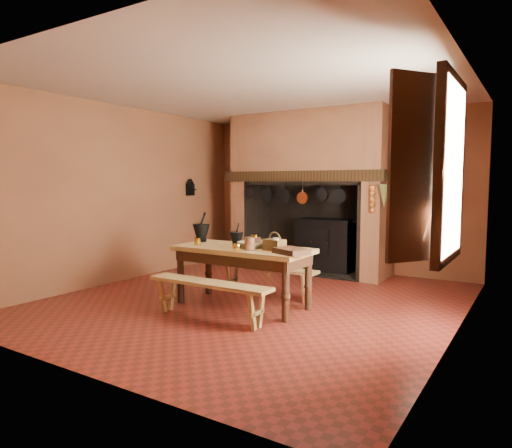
% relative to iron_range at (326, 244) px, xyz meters
% --- Properties ---
extents(floor, '(5.50, 5.50, 0.00)m').
position_rel_iron_range_xyz_m(floor, '(0.04, -2.45, -0.48)').
color(floor, maroon).
rests_on(floor, ground).
extents(ceiling, '(5.50, 5.50, 0.00)m').
position_rel_iron_range_xyz_m(ceiling, '(0.04, -2.45, 2.32)').
color(ceiling, silver).
rests_on(ceiling, back_wall).
extents(back_wall, '(5.00, 0.02, 2.80)m').
position_rel_iron_range_xyz_m(back_wall, '(0.04, 0.30, 0.92)').
color(back_wall, '#915A3A').
rests_on(back_wall, floor).
extents(wall_left, '(0.02, 5.50, 2.80)m').
position_rel_iron_range_xyz_m(wall_left, '(-2.46, -2.45, 0.92)').
color(wall_left, '#915A3A').
rests_on(wall_left, floor).
extents(wall_right, '(0.02, 5.50, 2.80)m').
position_rel_iron_range_xyz_m(wall_right, '(2.54, -2.45, 0.92)').
color(wall_right, '#915A3A').
rests_on(wall_right, floor).
extents(wall_front, '(5.00, 0.02, 2.80)m').
position_rel_iron_range_xyz_m(wall_front, '(0.04, -5.20, 0.92)').
color(wall_front, '#915A3A').
rests_on(wall_front, floor).
extents(chimney_breast, '(2.95, 0.96, 2.80)m').
position_rel_iron_range_xyz_m(chimney_breast, '(-0.26, -0.14, 1.33)').
color(chimney_breast, '#915A3A').
rests_on(chimney_breast, floor).
extents(iron_range, '(1.12, 0.55, 1.60)m').
position_rel_iron_range_xyz_m(iron_range, '(0.00, 0.00, 0.00)').
color(iron_range, black).
rests_on(iron_range, floor).
extents(hearth_pans, '(0.51, 0.62, 0.20)m').
position_rel_iron_range_xyz_m(hearth_pans, '(-1.01, -0.23, -0.39)').
color(hearth_pans, gold).
rests_on(hearth_pans, floor).
extents(hanging_pans, '(1.92, 0.29, 0.27)m').
position_rel_iron_range_xyz_m(hanging_pans, '(-0.30, -0.64, 0.88)').
color(hanging_pans, black).
rests_on(hanging_pans, chimney_breast).
extents(onion_string, '(0.12, 0.10, 0.46)m').
position_rel_iron_range_xyz_m(onion_string, '(1.04, -0.66, 0.85)').
color(onion_string, '#B86021').
rests_on(onion_string, chimney_breast).
extents(herb_bunch, '(0.20, 0.20, 0.35)m').
position_rel_iron_range_xyz_m(herb_bunch, '(1.22, -0.66, 0.90)').
color(herb_bunch, brown).
rests_on(herb_bunch, chimney_breast).
extents(window, '(0.39, 1.75, 1.76)m').
position_rel_iron_range_xyz_m(window, '(2.39, -2.85, 1.22)').
color(window, white).
rests_on(window, wall_right).
extents(wall_coffee_mill, '(0.23, 0.16, 0.31)m').
position_rel_iron_range_xyz_m(wall_coffee_mill, '(-2.38, -0.90, 1.03)').
color(wall_coffee_mill, black).
rests_on(wall_coffee_mill, wall_left).
extents(work_table, '(1.77, 0.78, 0.76)m').
position_rel_iron_range_xyz_m(work_table, '(0.05, -2.75, 0.16)').
color(work_table, tan).
rests_on(work_table, floor).
extents(bench_front, '(1.59, 0.28, 0.45)m').
position_rel_iron_range_xyz_m(bench_front, '(0.05, -3.45, -0.15)').
color(bench_front, tan).
rests_on(bench_front, floor).
extents(bench_back, '(1.47, 0.26, 0.41)m').
position_rel_iron_range_xyz_m(bench_back, '(0.05, -2.13, -0.17)').
color(bench_back, tan).
rests_on(bench_back, floor).
extents(mortar_large, '(0.24, 0.24, 0.41)m').
position_rel_iron_range_xyz_m(mortar_large, '(-0.73, -2.61, 0.42)').
color(mortar_large, black).
rests_on(mortar_large, work_table).
extents(mortar_small, '(0.18, 0.18, 0.31)m').
position_rel_iron_range_xyz_m(mortar_small, '(-0.05, -2.73, 0.38)').
color(mortar_small, black).
rests_on(mortar_small, work_table).
extents(coffee_grinder, '(0.18, 0.15, 0.20)m').
position_rel_iron_range_xyz_m(coffee_grinder, '(0.18, -2.68, 0.36)').
color(coffee_grinder, '#331B10').
rests_on(coffee_grinder, work_table).
extents(brass_mug_a, '(0.09, 0.09, 0.10)m').
position_rel_iron_range_xyz_m(brass_mug_a, '(-0.55, -2.91, 0.33)').
color(brass_mug_a, gold).
rests_on(brass_mug_a, work_table).
extents(brass_mug_b, '(0.11, 0.11, 0.10)m').
position_rel_iron_range_xyz_m(brass_mug_b, '(0.12, -2.64, 0.33)').
color(brass_mug_b, gold).
rests_on(brass_mug_b, work_table).
extents(mixing_bowl, '(0.37, 0.37, 0.08)m').
position_rel_iron_range_xyz_m(mixing_bowl, '(0.21, -2.76, 0.32)').
color(mixing_bowl, '#BAB18F').
rests_on(mixing_bowl, work_table).
extents(stoneware_crock, '(0.13, 0.13, 0.16)m').
position_rel_iron_range_xyz_m(stoneware_crock, '(0.28, -2.94, 0.36)').
color(stoneware_crock, brown).
rests_on(stoneware_crock, work_table).
extents(glass_jar, '(0.10, 0.10, 0.16)m').
position_rel_iron_range_xyz_m(glass_jar, '(0.57, -2.79, 0.36)').
color(glass_jar, beige).
rests_on(glass_jar, work_table).
extents(wicker_basket, '(0.27, 0.21, 0.23)m').
position_rel_iron_range_xyz_m(wicker_basket, '(0.54, -2.78, 0.35)').
color(wicker_basket, '#543719').
rests_on(wicker_basket, work_table).
extents(wooden_tray, '(0.45, 0.39, 0.07)m').
position_rel_iron_range_xyz_m(wooden_tray, '(0.84, -2.92, 0.31)').
color(wooden_tray, '#331B10').
rests_on(wooden_tray, work_table).
extents(brass_cup, '(0.11, 0.11, 0.08)m').
position_rel_iron_range_xyz_m(brass_cup, '(0.18, -3.06, 0.32)').
color(brass_cup, gold).
rests_on(brass_cup, work_table).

